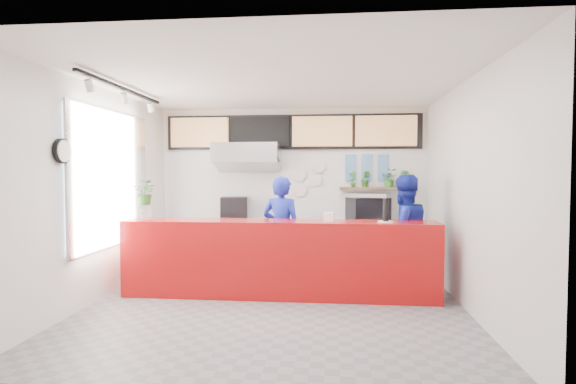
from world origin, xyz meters
The scene contains 46 objects.
floor centered at (0.00, 0.00, 0.00)m, with size 5.00×5.00×0.00m, color slate.
ceiling centered at (0.00, 0.00, 3.00)m, with size 5.00×5.00×0.00m, color silver.
wall_back centered at (0.00, 2.50, 1.50)m, with size 5.00×5.00×0.00m, color white.
wall_left centered at (-2.50, 0.00, 1.50)m, with size 5.00×5.00×0.00m, color white.
wall_right centered at (2.50, 0.00, 1.50)m, with size 5.00×5.00×0.00m, color white.
service_counter centered at (0.00, 0.40, 0.55)m, with size 4.50×0.60×1.10m, color #A50B0C.
cream_band centered at (0.00, 2.49, 2.60)m, with size 5.00×0.02×0.80m, color beige.
prep_bench centered at (-0.80, 2.20, 0.45)m, with size 1.80×0.60×0.90m, color #B2B5BA.
panini_oven centered at (-1.05, 2.20, 1.12)m, with size 0.48×0.48×0.43m, color black.
extraction_hood centered at (-0.80, 2.15, 2.15)m, with size 1.20×0.70×0.35m, color #B2B5BA.
hood_lip centered at (-0.80, 2.15, 1.95)m, with size 1.20×0.70×0.08m, color #B2B5BA.
right_bench centered at (1.50, 2.20, 0.45)m, with size 1.80×0.60×0.90m, color #B2B5BA.
espresso_machine centered at (1.40, 2.20, 1.12)m, with size 0.68×0.49×0.44m, color black.
espresso_tray centered at (1.40, 2.20, 1.38)m, with size 0.74×0.51×0.07m, color silver.
herb_shelf centered at (1.60, 2.40, 1.50)m, with size 1.40×0.18×0.04m, color brown.
menu_board_far_left centered at (-1.75, 2.38, 2.55)m, with size 1.10×0.10×0.55m, color tan.
menu_board_mid_left centered at (-0.59, 2.38, 2.55)m, with size 1.10×0.10×0.55m, color black.
menu_board_mid_right centered at (0.57, 2.38, 2.55)m, with size 1.10×0.10×0.55m, color tan.
menu_board_far_right centered at (1.73, 2.38, 2.55)m, with size 1.10×0.10×0.55m, color tan.
soffit centered at (0.00, 2.46, 2.55)m, with size 4.80×0.04×0.65m, color black.
window_pane centered at (-2.47, 0.30, 1.70)m, with size 0.04×2.20×1.90m, color silver.
window_frame centered at (-2.45, 0.30, 1.70)m, with size 0.03×2.30×2.00m, color #B2B5BA.
wall_clock_rim centered at (-2.46, -0.90, 2.05)m, with size 0.30×0.30×0.05m, color black.
wall_clock_face centered at (-2.43, -0.90, 2.05)m, with size 0.26×0.26×0.02m, color white.
track_rail centered at (-2.10, 0.00, 2.94)m, with size 0.05×2.40×0.04m, color black.
dec_plate_a centered at (0.15, 2.47, 1.75)m, with size 0.24×0.24×0.03m, color silver.
dec_plate_b centered at (0.45, 2.47, 1.65)m, with size 0.24×0.24×0.03m, color silver.
dec_plate_c centered at (0.15, 2.47, 1.45)m, with size 0.24×0.24×0.03m, color silver.
dec_plate_d centered at (0.50, 2.47, 1.90)m, with size 0.24×0.24×0.03m, color silver.
photo_frame_a centered at (1.10, 2.48, 2.00)m, with size 0.20×0.02×0.25m, color #598CBF.
photo_frame_b centered at (1.40, 2.48, 2.00)m, with size 0.20×0.02×0.25m, color #598CBF.
photo_frame_c centered at (1.70, 2.48, 2.00)m, with size 0.20×0.02×0.25m, color #598CBF.
photo_frame_d centered at (1.10, 2.48, 1.75)m, with size 0.20×0.02×0.25m, color #598CBF.
photo_frame_e centered at (1.40, 2.48, 1.75)m, with size 0.20×0.02×0.25m, color #598CBF.
photo_frame_f centered at (1.70, 2.48, 1.75)m, with size 0.20×0.02×0.25m, color #598CBF.
staff_center centered at (-0.03, 0.99, 0.87)m, with size 0.63×0.42×1.74m, color #162498.
staff_right centered at (1.83, 0.89, 0.88)m, with size 0.86×0.67×1.76m, color #162498.
herb_a centered at (1.14, 2.40, 1.67)m, with size 0.16×0.11×0.30m, color #336F26.
herb_b centered at (1.37, 2.40, 1.67)m, with size 0.17×0.13×0.30m, color #336F26.
herb_c centered at (1.81, 2.40, 1.69)m, with size 0.31×0.27×0.34m, color #336F26.
herb_d centered at (2.08, 2.40, 1.68)m, with size 0.18×0.16×0.32m, color #336F26.
glass_vase centered at (-1.95, 0.32, 1.19)m, with size 0.15×0.15×0.19m, color white.
basil_vase centered at (-1.95, 0.32, 1.50)m, with size 0.33×0.29×0.37m, color #336F26.
napkin_holder centered at (0.72, 0.37, 1.16)m, with size 0.15×0.09×0.13m, color white.
white_plate centered at (1.50, 0.34, 1.11)m, with size 0.22×0.22×0.02m, color white.
pepper_mill centered at (1.50, 0.34, 1.27)m, with size 0.08×0.08×0.31m, color black.
Camera 1 is at (0.76, -5.98, 1.80)m, focal length 28.00 mm.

